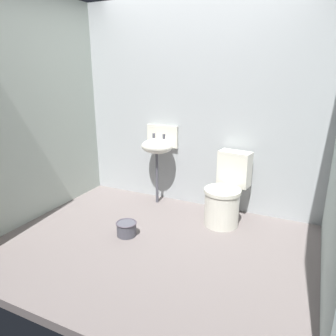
% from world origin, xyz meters
% --- Properties ---
extents(ground_plane, '(3.42, 2.54, 0.08)m').
position_xyz_m(ground_plane, '(0.00, 0.00, -0.04)').
color(ground_plane, slate).
extents(wall_back, '(3.42, 0.10, 2.48)m').
position_xyz_m(wall_back, '(0.00, 1.12, 1.24)').
color(wall_back, '#A8AEB1').
rests_on(wall_back, ground).
extents(wall_left, '(0.10, 2.34, 2.48)m').
position_xyz_m(wall_left, '(-1.56, 0.10, 1.24)').
color(wall_left, '#A9B5AA').
rests_on(wall_left, ground).
extents(toilet_near_wall, '(0.47, 0.64, 0.78)m').
position_xyz_m(toilet_near_wall, '(0.50, 0.72, 0.32)').
color(toilet_near_wall, silver).
rests_on(toilet_near_wall, ground).
extents(sink, '(0.42, 0.35, 0.99)m').
position_xyz_m(sink, '(-0.45, 0.91, 0.75)').
color(sink, '#4D4D57').
rests_on(sink, ground).
extents(bucket, '(0.22, 0.22, 0.15)m').
position_xyz_m(bucket, '(-0.34, -0.03, 0.08)').
color(bucket, '#4D4D57').
rests_on(bucket, ground).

